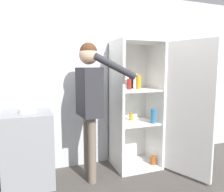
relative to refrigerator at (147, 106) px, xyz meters
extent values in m
cube|color=silver|center=(-0.49, 0.42, 0.36)|extent=(7.00, 0.06, 2.55)
cube|color=white|center=(-0.12, 0.09, -0.90)|extent=(0.65, 0.56, 0.04)
cube|color=white|center=(-0.12, 0.09, 0.90)|extent=(0.65, 0.56, 0.04)
cube|color=white|center=(-0.12, 0.35, 0.00)|extent=(0.65, 0.03, 1.77)
cube|color=white|center=(-0.43, 0.09, 0.00)|extent=(0.04, 0.56, 1.77)
cube|color=white|center=(0.19, 0.09, 0.00)|extent=(0.03, 0.56, 1.77)
cube|color=white|center=(-0.12, 0.09, -0.26)|extent=(0.58, 0.49, 0.02)
cube|color=white|center=(-0.12, 0.09, 0.22)|extent=(0.58, 0.49, 0.02)
cube|color=white|center=(0.35, -0.48, 0.00)|extent=(0.30, 0.62, 1.77)
cylinder|color=#B78C1E|center=(-0.15, 0.19, -0.19)|extent=(0.06, 0.06, 0.11)
cylinder|color=maroon|center=(-0.23, 0.10, 0.31)|extent=(0.07, 0.07, 0.15)
cylinder|color=teal|center=(0.07, -0.08, -0.14)|extent=(0.08, 0.08, 0.21)
cylinder|color=black|center=(-0.13, 0.25, 0.32)|extent=(0.07, 0.07, 0.18)
cylinder|color=#9E4C19|center=(0.10, -0.03, -0.82)|extent=(0.08, 0.08, 0.13)
cylinder|color=#B78C1E|center=(-0.07, 0.12, 0.34)|extent=(0.07, 0.07, 0.20)
cylinder|color=#726656|center=(-0.87, 0.01, -0.49)|extent=(0.11, 0.11, 0.85)
cylinder|color=#726656|center=(-0.85, -0.16, -0.49)|extent=(0.11, 0.11, 0.85)
cube|color=#2D2D33|center=(-0.86, -0.08, 0.24)|extent=(0.27, 0.43, 0.60)
sphere|color=#DBAD89|center=(-0.86, -0.08, 0.69)|extent=(0.23, 0.23, 0.23)
sphere|color=#4C2D19|center=(-0.86, -0.08, 0.74)|extent=(0.22, 0.22, 0.22)
cylinder|color=#2D2D33|center=(-0.88, 0.15, 0.21)|extent=(0.08, 0.08, 0.57)
cylinder|color=#2D2D33|center=(-0.59, -0.29, 0.55)|extent=(0.56, 0.13, 0.32)
cube|color=gray|center=(-1.60, 0.08, -0.46)|extent=(0.58, 0.57, 0.91)
cylinder|color=white|center=(-1.59, 0.07, 0.03)|extent=(0.21, 0.21, 0.05)
camera|label=1|loc=(-1.52, -2.72, 0.54)|focal=35.00mm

